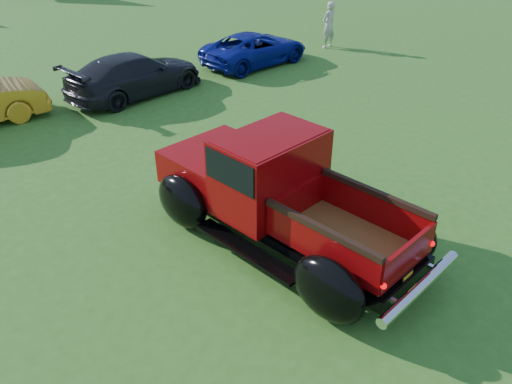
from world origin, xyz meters
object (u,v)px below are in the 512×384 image
at_px(pickup_truck, 270,189).
at_px(show_car_blue, 255,49).
at_px(spectator, 329,25).
at_px(show_car_grey, 135,75).

bearing_deg(pickup_truck, show_car_blue, 46.20).
distance_m(pickup_truck, show_car_blue, 11.26).
bearing_deg(show_car_blue, pickup_truck, 138.21).
relative_size(show_car_blue, spectator, 2.32).
bearing_deg(spectator, show_car_blue, -3.83).
bearing_deg(pickup_truck, spectator, 33.17).
bearing_deg(show_car_blue, show_car_grey, 88.13).
distance_m(pickup_truck, show_car_grey, 8.87).
relative_size(pickup_truck, spectator, 3.04).
height_order(show_car_grey, spectator, spectator).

